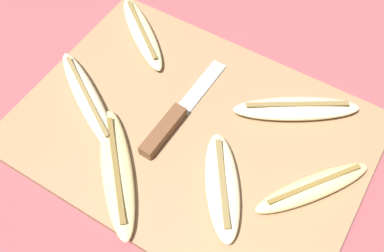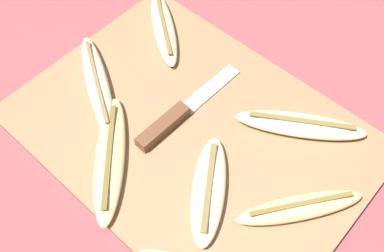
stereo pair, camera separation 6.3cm
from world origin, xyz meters
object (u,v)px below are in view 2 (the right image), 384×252
at_px(banana_cream_curved, 301,125).
at_px(banana_bright_far, 98,84).
at_px(banana_soft_right, 164,28).
at_px(knife, 172,119).
at_px(banana_spotted_left, 110,158).
at_px(banana_pale_long, 209,189).
at_px(banana_golden_short, 301,206).

bearing_deg(banana_cream_curved, banana_bright_far, -151.85).
bearing_deg(banana_soft_right, banana_bright_far, -86.53).
height_order(knife, banana_spotted_left, banana_spotted_left).
xyz_separation_m(banana_spotted_left, banana_pale_long, (0.13, 0.05, 0.00)).
relative_size(banana_cream_curved, banana_soft_right, 1.12).
distance_m(banana_spotted_left, banana_pale_long, 0.14).
height_order(banana_pale_long, banana_soft_right, banana_pale_long).
distance_m(banana_cream_curved, banana_bright_far, 0.30).
height_order(knife, banana_bright_far, banana_bright_far).
relative_size(banana_golden_short, banana_pale_long, 1.01).
bearing_deg(banana_golden_short, banana_soft_right, 162.29).
relative_size(knife, banana_bright_far, 1.06).
xyz_separation_m(knife, banana_pale_long, (0.11, -0.05, 0.00)).
distance_m(banana_bright_far, banana_soft_right, 0.15).
xyz_separation_m(banana_golden_short, banana_soft_right, (-0.35, 0.11, -0.00)).
height_order(banana_cream_curved, banana_pale_long, same).
xyz_separation_m(banana_spotted_left, banana_soft_right, (-0.12, 0.22, -0.00)).
relative_size(knife, banana_cream_curved, 1.14).
bearing_deg(banana_bright_far, banana_pale_long, -4.51).
height_order(banana_golden_short, banana_spotted_left, banana_golden_short).
bearing_deg(knife, banana_cream_curved, 40.00).
distance_m(banana_spotted_left, banana_soft_right, 0.25).
xyz_separation_m(knife, banana_bright_far, (-0.13, -0.03, 0.00)).
bearing_deg(banana_spotted_left, banana_soft_right, 117.20).
bearing_deg(banana_spotted_left, banana_pale_long, 22.30).
distance_m(banana_bright_far, banana_pale_long, 0.24).
relative_size(banana_pale_long, banana_soft_right, 0.98).
distance_m(knife, banana_pale_long, 0.12).
bearing_deg(banana_pale_long, banana_cream_curved, 78.86).
relative_size(knife, banana_golden_short, 1.29).
bearing_deg(knife, banana_golden_short, 4.58).
distance_m(banana_golden_short, banana_soft_right, 0.36).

